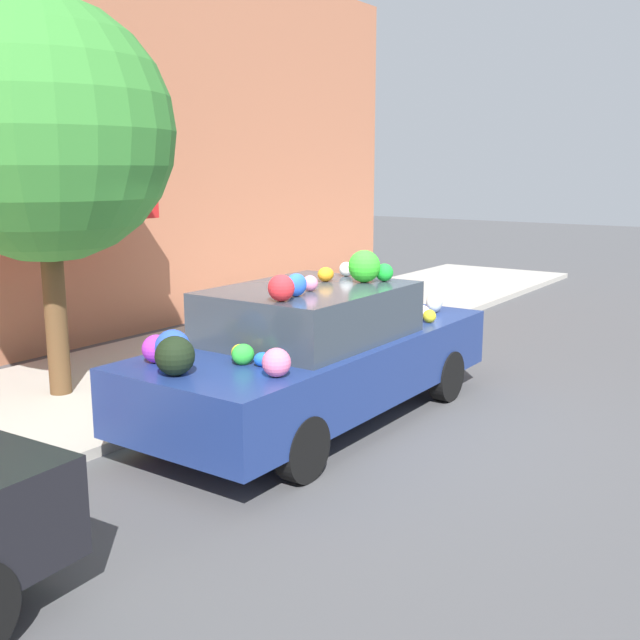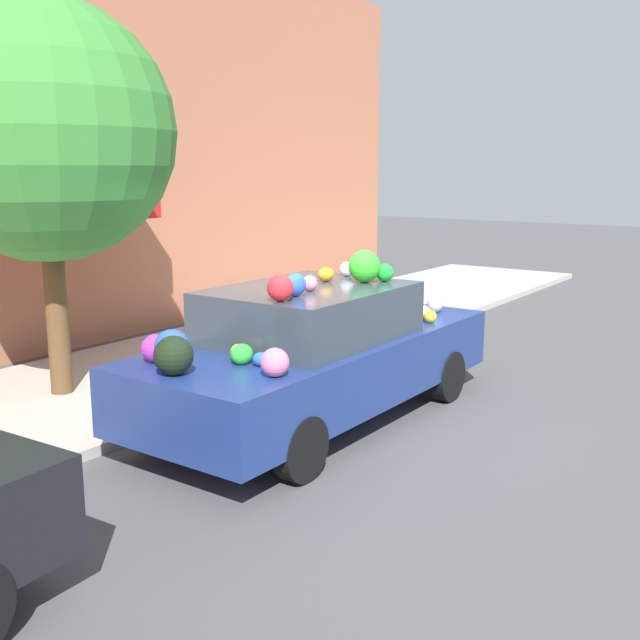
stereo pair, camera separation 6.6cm
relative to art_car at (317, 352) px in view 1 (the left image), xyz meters
The scene contains 5 objects.
ground_plane 0.75m from the art_car, 39.53° to the right, with size 60.00×60.00×0.00m, color #4C4C4F.
sidewalk_curb 2.75m from the art_car, 88.88° to the left, with size 24.00×3.20×0.10m.
building_facade 5.37m from the art_car, 89.79° to the left, with size 18.00×1.20×6.12m.
street_tree 3.73m from the art_car, 112.22° to the left, with size 2.80×2.80×4.29m.
art_car is the anchor object (origin of this frame).
Camera 1 is at (-6.18, -4.28, 2.60)m, focal length 42.00 mm.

